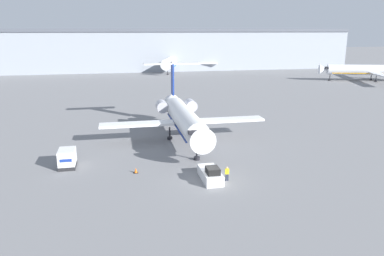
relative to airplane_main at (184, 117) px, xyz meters
The scene contains 9 objects.
ground_plane 17.30m from the airplane_main, 90.28° to the right, with size 600.00×600.00×0.00m, color slate.
terminal_building 103.18m from the airplane_main, 90.05° to the left, with size 180.00×16.80×16.70m.
airplane_main is the anchor object (origin of this frame).
pushback_tug 16.46m from the airplane_main, 90.08° to the right, with size 1.95×4.70×1.83m.
luggage_cart 18.45m from the airplane_main, 151.55° to the right, with size 1.96×2.93×2.25m.
worker_near_tug 17.04m from the airplane_main, 84.05° to the right, with size 0.40×0.24×1.63m.
traffic_cone_left 15.10m from the airplane_main, 123.14° to the right, with size 0.51×0.51×0.62m.
airplane_parked_far_left 90.38m from the airplane_main, 36.68° to the left, with size 32.49×33.49×10.43m.
airplane_parked_far_right 100.05m from the airplane_main, 81.98° to the left, with size 36.14×36.21×11.12m.
Camera 1 is at (-9.94, -37.03, 16.26)m, focal length 35.00 mm.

